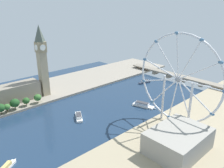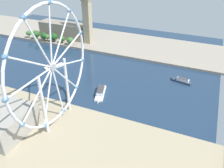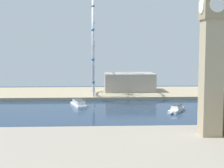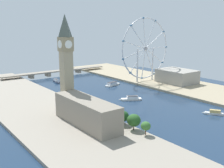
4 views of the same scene
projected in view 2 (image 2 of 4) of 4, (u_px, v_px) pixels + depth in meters
ground_plane at (54, 67)px, 290.70m from camera, size 382.14×382.14×0.00m
riverbank_left at (93, 39)px, 373.20m from camera, size 90.00×520.00×3.00m
clock_tower at (87, 9)px, 328.82m from camera, size 12.96×12.96×97.21m
parliament_block at (64, 30)px, 369.93m from camera, size 22.00×78.26×23.19m
tree_row_embankment at (48, 36)px, 356.42m from camera, size 12.98×84.69×13.66m
ferris_wheel at (52, 68)px, 174.62m from camera, size 95.44×3.20×97.56m
tour_boat_0 at (54, 66)px, 289.59m from camera, size 26.75×17.94×5.43m
tour_boat_1 at (182, 81)px, 258.93m from camera, size 9.42×24.90×5.19m
tour_boat_2 at (101, 92)px, 238.64m from camera, size 32.86×15.85×5.74m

